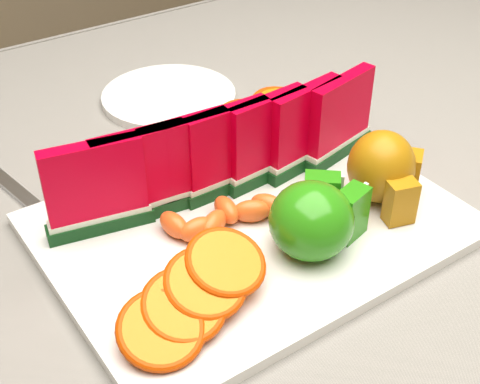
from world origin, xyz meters
name	(u,v)px	position (x,y,z in m)	size (l,w,h in m)	color
table	(221,268)	(0.00, 0.00, 0.65)	(1.40, 0.90, 0.75)	#4B2A18
tablecloth	(220,226)	(0.00, 0.00, 0.72)	(1.53, 1.03, 0.20)	gray
platter	(252,225)	(0.00, -0.07, 0.76)	(0.40, 0.30, 0.01)	silver
apple_cluster	(316,218)	(0.02, -0.13, 0.80)	(0.11, 0.10, 0.07)	#2C940A
pear_cluster	(384,169)	(0.13, -0.11, 0.81)	(0.09, 0.09, 0.08)	#B47F23
side_plate	(169,96)	(0.07, 0.22, 0.76)	(0.20, 0.20, 0.01)	silver
fork	(3,178)	(-0.18, 0.17, 0.76)	(0.04, 0.20, 0.00)	silver
watermelon_row	(228,152)	(0.01, -0.01, 0.82)	(0.39, 0.07, 0.10)	#0F4016
orange_fan_front	(195,294)	(-0.12, -0.14, 0.79)	(0.16, 0.11, 0.05)	orange
orange_fan_back	(201,147)	(0.01, 0.05, 0.79)	(0.35, 0.12, 0.05)	orange
tangerine_segments	(222,217)	(-0.03, -0.06, 0.78)	(0.12, 0.07, 0.02)	#FA4007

